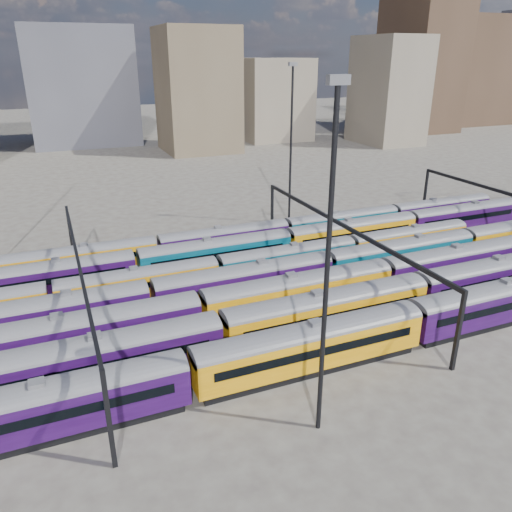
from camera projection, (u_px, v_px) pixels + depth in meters
name	position (u px, v px, depth m)	size (l,w,h in m)	color
ground	(264.00, 297.00, 59.02)	(500.00, 500.00, 0.00)	#47423C
rake_0	(311.00, 342.00, 44.40)	(111.42, 3.26, 5.51)	black
rake_1	(419.00, 289.00, 54.34)	(135.99, 3.31, 5.60)	black
rake_2	(200.00, 308.00, 50.37)	(133.91, 3.26, 5.51)	black
rake_3	(150.00, 295.00, 53.24)	(129.94, 3.17, 5.34)	black
rake_4	(139.00, 280.00, 57.54)	(94.97, 2.78, 4.67)	black
rake_5	(288.00, 240.00, 69.38)	(125.25, 3.05, 5.14)	black
rake_6	(82.00, 257.00, 64.13)	(135.71, 2.84, 4.77)	black
gantry_1	(79.00, 271.00, 49.36)	(0.35, 40.35, 8.03)	black
gantry_2	(341.00, 232.00, 60.03)	(0.35, 40.35, 8.03)	black
mast_2	(328.00, 260.00, 33.17)	(1.40, 0.50, 25.60)	black
mast_3	(291.00, 140.00, 79.65)	(1.40, 0.50, 25.60)	black
skyline	(415.00, 72.00, 178.94)	(399.22, 60.48, 50.03)	#665B4C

